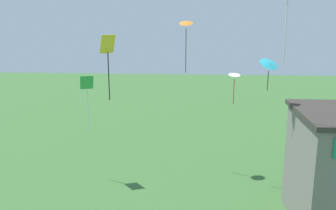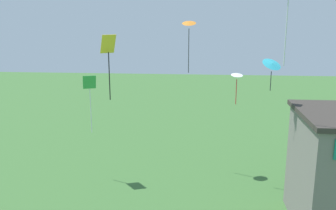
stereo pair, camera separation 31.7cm
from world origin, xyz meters
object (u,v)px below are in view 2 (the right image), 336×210
object	(u,v)px
kite_yellow_diamond	(109,54)
kite_white_delta	(237,77)
kite_orange_delta	(189,26)
kite_green_diamond	(90,90)
kite_cyan_delta	(272,64)

from	to	relation	value
kite_yellow_diamond	kite_white_delta	distance (m)	9.31
kite_orange_delta	kite_yellow_diamond	distance (m)	9.51
kite_yellow_diamond	kite_green_diamond	distance (m)	7.48
kite_orange_delta	kite_green_diamond	size ratio (longest dim) A/B	0.93
kite_cyan_delta	kite_yellow_diamond	bearing A→B (deg)	-139.53
kite_white_delta	kite_yellow_diamond	bearing A→B (deg)	-135.03
kite_yellow_diamond	kite_green_diamond	xyz separation A→B (m)	(-2.86, 6.25, -2.96)
kite_orange_delta	kite_cyan_delta	distance (m)	5.99
kite_yellow_diamond	kite_white_delta	bearing A→B (deg)	44.97
kite_orange_delta	kite_green_diamond	world-z (taller)	kite_orange_delta
kite_white_delta	kite_cyan_delta	xyz separation A→B (m)	(2.26, 0.99, 0.68)
kite_yellow_diamond	kite_green_diamond	world-z (taller)	kite_yellow_diamond
kite_cyan_delta	kite_green_diamond	bearing A→B (deg)	-174.19
kite_yellow_diamond	kite_white_delta	xyz separation A→B (m)	(6.44, 6.43, -1.97)
kite_cyan_delta	kite_green_diamond	world-z (taller)	kite_cyan_delta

